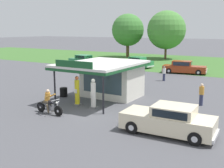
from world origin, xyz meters
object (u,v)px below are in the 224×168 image
(spare_tire_stack, at_px, (64,92))
(motorcycle_with_rider, at_px, (49,104))
(parked_car_second_row_spare, at_px, (135,62))
(bystander_strolling_foreground, at_px, (164,73))
(parked_car_back_row_centre_right, at_px, (184,68))
(gas_pump_offside, at_px, (93,95))
(gas_pump_nearside, at_px, (77,92))
(featured_classic_sedan, at_px, (169,120))
(parked_car_back_row_far_left, at_px, (84,61))
(bystander_admiring_sedan, at_px, (201,94))

(spare_tire_stack, bearing_deg, motorcycle_with_rider, -60.57)
(parked_car_second_row_spare, distance_m, bystander_strolling_foreground, 11.01)
(parked_car_back_row_centre_right, bearing_deg, gas_pump_offside, -92.10)
(gas_pump_nearside, relative_size, parked_car_back_row_centre_right, 0.38)
(featured_classic_sedan, relative_size, spare_tire_stack, 6.88)
(motorcycle_with_rider, height_order, parked_car_back_row_centre_right, motorcycle_with_rider)
(gas_pump_nearside, distance_m, parked_car_back_row_far_left, 22.22)
(gas_pump_nearside, relative_size, bystander_admiring_sedan, 1.32)
(gas_pump_nearside, distance_m, bystander_admiring_sedan, 8.72)
(gas_pump_offside, distance_m, parked_car_back_row_centre_right, 18.23)
(motorcycle_with_rider, xyz_separation_m, bystander_strolling_foreground, (2.07, 14.75, 0.15))
(featured_classic_sedan, bearing_deg, bystander_admiring_sedan, 89.18)
(gas_pump_nearside, bearing_deg, spare_tire_stack, 149.79)
(parked_car_back_row_far_left, relative_size, bystander_admiring_sedan, 3.34)
(motorcycle_with_rider, height_order, parked_car_back_row_far_left, motorcycle_with_rider)
(gas_pump_nearside, bearing_deg, parked_car_second_row_spare, 105.39)
(motorcycle_with_rider, bearing_deg, spare_tire_stack, 119.43)
(featured_classic_sedan, relative_size, parked_car_second_row_spare, 0.90)
(featured_classic_sedan, distance_m, parked_car_second_row_spare, 25.81)
(bystander_admiring_sedan, bearing_deg, parked_car_back_row_far_left, 146.27)
(gas_pump_offside, bearing_deg, bystander_strolling_foreground, 88.06)
(featured_classic_sedan, relative_size, parked_car_back_row_far_left, 0.94)
(gas_pump_nearside, height_order, spare_tire_stack, gas_pump_nearside)
(parked_car_second_row_spare, bearing_deg, gas_pump_nearside, -74.61)
(bystander_strolling_foreground, bearing_deg, parked_car_second_row_spare, 132.24)
(gas_pump_nearside, bearing_deg, gas_pump_offside, -0.00)
(gas_pump_nearside, xyz_separation_m, spare_tire_stack, (-2.54, 1.48, -0.60))
(gas_pump_nearside, height_order, motorcycle_with_rider, gas_pump_nearside)
(parked_car_back_row_centre_right, xyz_separation_m, spare_tire_stack, (-4.59, -16.74, -0.34))
(parked_car_second_row_spare, relative_size, bystander_admiring_sedan, 3.50)
(bystander_admiring_sedan, bearing_deg, parked_car_back_row_centre_right, 111.56)
(bystander_admiring_sedan, bearing_deg, motorcycle_with_rider, -138.00)
(gas_pump_offside, xyz_separation_m, bystander_admiring_sedan, (6.11, 4.45, -0.11))
(gas_pump_offside, height_order, spare_tire_stack, gas_pump_offside)
(gas_pump_nearside, height_order, parked_car_second_row_spare, gas_pump_nearside)
(parked_car_back_row_far_left, xyz_separation_m, spare_tire_stack, (10.38, -16.60, -0.36))
(parked_car_back_row_centre_right, distance_m, parked_car_back_row_far_left, 14.97)
(gas_pump_nearside, distance_m, parked_car_back_row_centre_right, 18.34)
(parked_car_second_row_spare, height_order, spare_tire_stack, parked_car_second_row_spare)
(motorcycle_with_rider, distance_m, bystander_admiring_sedan, 10.45)
(gas_pump_offside, xyz_separation_m, parked_car_second_row_spare, (-6.99, 20.36, -0.25))
(bystander_admiring_sedan, relative_size, bystander_strolling_foreground, 1.04)
(gas_pump_nearside, xyz_separation_m, parked_car_back_row_centre_right, (2.05, 18.22, -0.26))
(gas_pump_offside, distance_m, featured_classic_sedan, 6.32)
(bystander_strolling_foreground, bearing_deg, spare_tire_stack, -112.00)
(motorcycle_with_rider, xyz_separation_m, featured_classic_sedan, (7.67, 0.61, 0.05))
(gas_pump_offside, relative_size, bystander_admiring_sedan, 1.29)
(parked_car_second_row_spare, distance_m, spare_tire_stack, 19.14)
(parked_car_back_row_centre_right, bearing_deg, parked_car_back_row_far_left, -179.47)
(gas_pump_offside, height_order, parked_car_back_row_far_left, gas_pump_offside)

